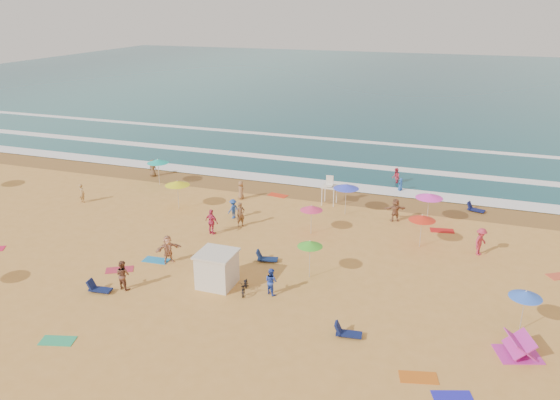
% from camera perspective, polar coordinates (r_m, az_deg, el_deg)
% --- Properties ---
extents(ground, '(220.00, 220.00, 0.00)m').
position_cam_1_polar(ground, '(36.65, 0.79, -5.73)').
color(ground, gold).
rests_on(ground, ground).
extents(ocean, '(220.00, 140.00, 0.18)m').
position_cam_1_polar(ocean, '(116.83, 14.43, 11.65)').
color(ocean, '#0C4756').
rests_on(ocean, ground).
extents(wet_sand, '(220.00, 220.00, 0.00)m').
position_cam_1_polar(wet_sand, '(47.75, 5.61, 0.48)').
color(wet_sand, olive).
rests_on(wet_sand, ground).
extents(surf_foam, '(200.00, 18.70, 0.05)m').
position_cam_1_polar(surf_foam, '(55.92, 7.84, 3.43)').
color(surf_foam, white).
rests_on(surf_foam, ground).
extents(cabana, '(2.00, 2.00, 2.00)m').
position_cam_1_polar(cabana, '(32.73, -6.60, -7.26)').
color(cabana, silver).
rests_on(cabana, ground).
extents(cabana_roof, '(2.20, 2.20, 0.12)m').
position_cam_1_polar(cabana_roof, '(32.26, -6.68, -5.58)').
color(cabana_roof, silver).
rests_on(cabana_roof, cabana).
extents(bicycle, '(0.96, 1.75, 0.87)m').
position_cam_1_polar(bicycle, '(32.04, -3.70, -8.94)').
color(bicycle, black).
rests_on(bicycle, ground).
extents(lifeguard_stand, '(1.20, 1.20, 2.10)m').
position_cam_1_polar(lifeguard_stand, '(45.36, 5.18, 0.82)').
color(lifeguard_stand, white).
rests_on(lifeguard_stand, ground).
extents(beach_umbrellas, '(68.02, 29.79, 0.78)m').
position_cam_1_polar(beach_umbrellas, '(36.22, 2.44, -2.32)').
color(beach_umbrellas, teal).
rests_on(beach_umbrellas, ground).
extents(loungers, '(48.36, 26.21, 0.34)m').
position_cam_1_polar(loungers, '(32.86, 7.95, -8.85)').
color(loungers, '#0F1F4D').
rests_on(loungers, ground).
extents(towels, '(40.97, 25.24, 0.03)m').
position_cam_1_polar(towels, '(34.26, 2.49, -7.67)').
color(towels, '#DE1B4C').
rests_on(towels, ground).
extents(beachgoers, '(35.47, 25.96, 2.15)m').
position_cam_1_polar(beachgoers, '(40.01, -2.11, -2.09)').
color(beachgoers, '#966C45').
rests_on(beachgoers, ground).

